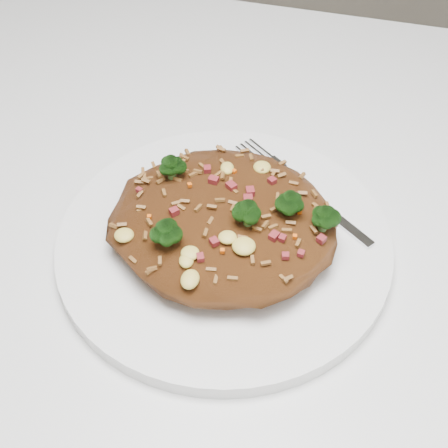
{
  "coord_description": "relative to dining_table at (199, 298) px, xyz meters",
  "views": [
    {
      "loc": [
        0.11,
        -0.33,
        1.15
      ],
      "look_at": [
        0.03,
        -0.01,
        0.78
      ],
      "focal_mm": 50.0,
      "sensor_mm": 36.0,
      "label": 1
    }
  ],
  "objects": [
    {
      "name": "plate",
      "position": [
        0.03,
        -0.01,
        0.1
      ],
      "size": [
        0.27,
        0.27,
        0.01
      ],
      "primitive_type": "cylinder",
      "color": "white",
      "rests_on": "dining_table"
    },
    {
      "name": "fried_rice",
      "position": [
        0.03,
        -0.01,
        0.13
      ],
      "size": [
        0.18,
        0.17,
        0.06
      ],
      "color": "brown",
      "rests_on": "plate"
    },
    {
      "name": "fork",
      "position": [
        0.09,
        0.06,
        0.11
      ],
      "size": [
        0.14,
        0.11,
        0.0
      ],
      "rotation": [
        0.0,
        0.0,
        -0.64
      ],
      "color": "silver",
      "rests_on": "plate"
    },
    {
      "name": "dining_table",
      "position": [
        0.0,
        0.0,
        0.0
      ],
      "size": [
        1.2,
        0.8,
        0.75
      ],
      "color": "silver",
      "rests_on": "ground"
    }
  ]
}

